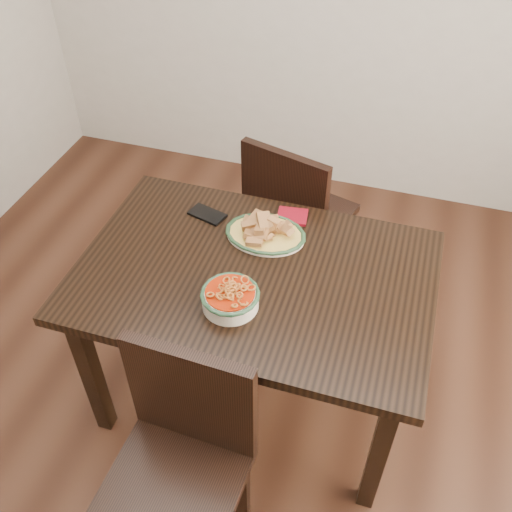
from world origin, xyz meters
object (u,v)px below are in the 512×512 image
(noodle_bowl, at_px, (230,297))
(fish_plate, at_px, (265,228))
(smartphone, at_px, (207,214))
(chair_far, at_px, (294,213))
(dining_table, at_px, (254,289))
(chair_near, at_px, (182,454))

(noodle_bowl, bearing_deg, fish_plate, 88.23)
(noodle_bowl, distance_m, smartphone, 0.49)
(smartphone, bearing_deg, chair_far, 73.35)
(dining_table, relative_size, chair_near, 1.43)
(chair_far, xyz_separation_m, fish_plate, (-0.00, -0.47, 0.30))
(dining_table, xyz_separation_m, smartphone, (-0.28, 0.25, 0.10))
(chair_far, bearing_deg, chair_near, 104.21)
(smartphone, bearing_deg, noodle_bowl, -44.54)
(fish_plate, height_order, smartphone, fish_plate)
(chair_far, distance_m, noodle_bowl, 0.90)
(chair_far, xyz_separation_m, noodle_bowl, (-0.02, -0.85, 0.29))
(chair_far, bearing_deg, smartphone, 73.84)
(noodle_bowl, xyz_separation_m, smartphone, (-0.25, 0.43, -0.04))
(chair_near, height_order, fish_plate, chair_near)
(chair_far, relative_size, fish_plate, 2.94)
(dining_table, height_order, chair_near, chair_near)
(chair_near, bearing_deg, dining_table, 87.51)
(fish_plate, xyz_separation_m, noodle_bowl, (-0.01, -0.37, -0.00))
(noodle_bowl, bearing_deg, chair_far, 88.96)
(dining_table, height_order, fish_plate, fish_plate)
(chair_far, height_order, smartphone, chair_far)
(chair_near, xyz_separation_m, smartphone, (-0.23, 0.86, 0.26))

